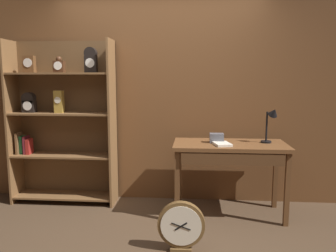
{
  "coord_description": "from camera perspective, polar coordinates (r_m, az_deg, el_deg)",
  "views": [
    {
      "loc": [
        0.43,
        -2.74,
        1.53
      ],
      "look_at": [
        0.15,
        0.73,
        1.02
      ],
      "focal_mm": 35.37,
      "sensor_mm": 36.0,
      "label": 1
    }
  ],
  "objects": [
    {
      "name": "ground_plane",
      "position": [
        3.17,
        -3.94,
        -20.63
      ],
      "size": [
        10.0,
        10.0,
        0.0
      ],
      "primitive_type": "plane",
      "color": "#4C3826"
    },
    {
      "name": "back_wood_panel",
      "position": [
        4.11,
        -1.34,
        5.06
      ],
      "size": [
        4.8,
        0.05,
        2.6
      ],
      "primitive_type": "cube",
      "color": "brown",
      "rests_on": "ground"
    },
    {
      "name": "bookshelf",
      "position": [
        4.25,
        -17.86,
        0.62
      ],
      "size": [
        1.26,
        0.35,
        1.98
      ],
      "color": "brown",
      "rests_on": "ground"
    },
    {
      "name": "workbench",
      "position": [
        3.7,
        10.63,
        -4.61
      ],
      "size": [
        1.24,
        0.61,
        0.82
      ],
      "color": "brown",
      "rests_on": "ground"
    },
    {
      "name": "desk_lamp",
      "position": [
        3.77,
        17.39,
        0.98
      ],
      "size": [
        0.19,
        0.19,
        0.41
      ],
      "color": "black",
      "rests_on": "workbench"
    },
    {
      "name": "toolbox_small",
      "position": [
        3.71,
        8.38,
        -2.07
      ],
      "size": [
        0.15,
        0.11,
        0.1
      ],
      "primitive_type": "cube",
      "color": "#595960",
      "rests_on": "workbench"
    },
    {
      "name": "open_repair_manual",
      "position": [
        3.59,
        9.31,
        -3.07
      ],
      "size": [
        0.21,
        0.25,
        0.02
      ],
      "primitive_type": "cube",
      "rotation": [
        0.0,
        0.0,
        0.25
      ],
      "color": "silver",
      "rests_on": "workbench"
    },
    {
      "name": "round_clock_large",
      "position": [
        3.05,
        2.28,
        -16.88
      ],
      "size": [
        0.42,
        0.11,
        0.46
      ],
      "color": "brown",
      "rests_on": "ground"
    }
  ]
}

